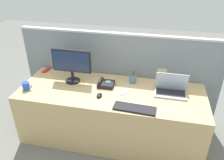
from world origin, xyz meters
TOP-DOWN VIEW (x-y plane):
  - ground_plane at (0.00, 0.00)m, footprint 10.00×10.00m
  - desk at (0.00, 0.00)m, footprint 2.25×0.82m
  - cubicle_divider at (-0.00, 0.45)m, footprint 2.68×0.08m
  - desktop_monitor at (-0.53, 0.12)m, footprint 0.50×0.19m
  - laptop at (0.70, 0.10)m, footprint 0.37×0.23m
  - desk_phone at (-0.09, 0.09)m, footprint 0.20×0.17m
  - keyboard_main at (0.32, -0.31)m, footprint 0.46×0.17m
  - computer_mouse_right_hand at (-0.11, -0.16)m, footprint 0.06×0.10m
  - pen_cup at (0.23, 0.25)m, footprint 0.08×0.08m
  - cell_phone_red_case at (-1.01, 0.32)m, footprint 0.09×0.16m
  - cell_phone_silver_slab at (0.17, -0.00)m, footprint 0.12×0.17m
  - coffee_mug at (-1.01, -0.20)m, footprint 0.12×0.08m

SIDE VIEW (x-z plane):
  - ground_plane at x=0.00m, z-range 0.00..0.00m
  - desk at x=0.00m, z-range 0.00..0.70m
  - cubicle_divider at x=0.00m, z-range 0.00..1.28m
  - cell_phone_red_case at x=-1.01m, z-range 0.70..0.71m
  - cell_phone_silver_slab at x=0.17m, z-range 0.70..0.71m
  - keyboard_main at x=0.32m, z-range 0.70..0.72m
  - computer_mouse_right_hand at x=-0.11m, z-range 0.70..0.73m
  - desk_phone at x=-0.09m, z-range 0.69..0.78m
  - coffee_mug at x=-1.01m, z-range 0.70..0.80m
  - pen_cup at x=0.23m, z-range 0.67..0.84m
  - laptop at x=0.70m, z-range 0.65..0.88m
  - desktop_monitor at x=-0.53m, z-range 0.74..1.17m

